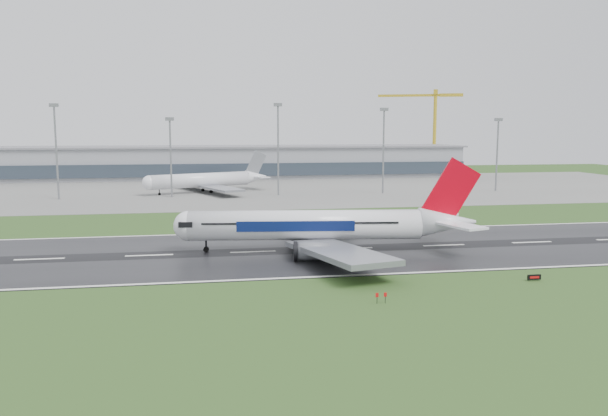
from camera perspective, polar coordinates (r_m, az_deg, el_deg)
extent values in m
plane|color=#254519|center=(118.30, -4.93, -4.26)|extent=(520.00, 520.00, 0.00)
cube|color=black|center=(118.29, -4.93, -4.23)|extent=(400.00, 45.00, 0.10)
cube|color=slate|center=(241.81, -7.36, 1.80)|extent=(400.00, 130.00, 0.08)
cube|color=gray|center=(301.02, -7.84, 4.35)|extent=(240.00, 36.00, 15.00)
cylinder|color=gray|center=(221.28, -22.69, 4.84)|extent=(0.64, 0.64, 31.67)
cylinder|color=gray|center=(215.99, -12.68, 4.59)|extent=(0.64, 0.64, 27.12)
cylinder|color=gray|center=(217.22, -2.50, 5.47)|extent=(0.64, 0.64, 32.32)
cylinder|color=gray|center=(225.66, 7.64, 5.30)|extent=(0.64, 0.64, 30.87)
cylinder|color=gray|center=(243.28, 18.06, 4.73)|extent=(0.64, 0.64, 27.23)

